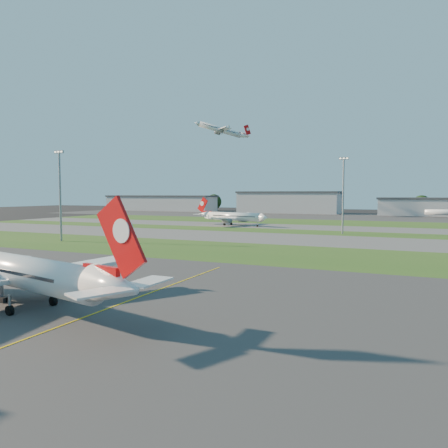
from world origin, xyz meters
The scene contains 20 objects.
ground centered at (0.00, 0.00, 0.00)m, with size 700.00×700.00×0.00m, color black.
apron_near centered at (0.00, 0.00, 0.01)m, with size 300.00×70.00×0.01m, color #333335.
grass_strip_a centered at (0.00, 52.00, 0.01)m, with size 300.00×34.00×0.01m, color #2B521B.
taxiway_a centered at (0.00, 85.00, 0.01)m, with size 300.00×32.00×0.01m, color #515154.
grass_strip_b centered at (0.00, 110.00, 0.01)m, with size 300.00×18.00×0.01m, color #2B521B.
taxiway_b centered at (0.00, 132.00, 0.01)m, with size 300.00×26.00×0.01m, color #515154.
grass_strip_c centered at (0.00, 165.00, 0.01)m, with size 300.00×40.00×0.01m, color #2B521B.
apron_far centered at (0.00, 225.00, 0.01)m, with size 400.00×80.00×0.01m, color #333335.
yellow_line centered at (5.00, 0.00, 0.00)m, with size 0.25×60.00×0.02m, color gold.
airliner_parked centered at (-5.86, -5.04, 4.21)m, with size 37.90×31.80×11.99m.
airliner_taxiing centered at (-33.80, 128.64, 3.79)m, with size 33.94×28.46×10.79m.
airliner_departing centered at (-79.73, 216.34, 54.62)m, with size 28.92×25.17×10.75m.
light_mast_west centered at (-55.00, 52.00, 14.81)m, with size 3.20×0.70×25.80m.
light_mast_centre centered at (15.00, 108.00, 14.81)m, with size 3.20×0.70×25.80m.
hangar_far_west centered at (-150.00, 255.00, 6.14)m, with size 91.80×23.00×12.20m.
hangar_west centered at (-45.00, 255.00, 7.64)m, with size 71.40×23.00×15.20m.
tree_far_west centered at (-190.00, 268.00, 6.49)m, with size 11.00×11.00×12.00m.
tree_west centered at (-110.00, 270.00, 7.14)m, with size 12.10×12.10×13.20m.
tree_mid_west centered at (-20.00, 266.00, 5.84)m, with size 9.90×9.90×10.80m.
tree_mid_east centered at (40.00, 269.00, 6.81)m, with size 11.55×11.55×12.60m.
Camera 1 is at (38.27, -42.47, 13.66)m, focal length 35.00 mm.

